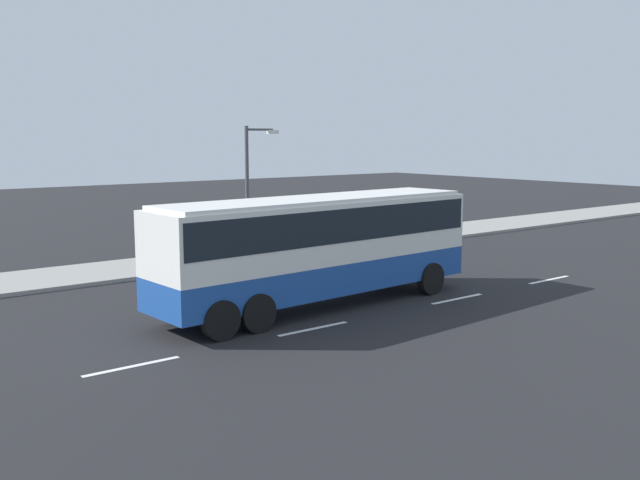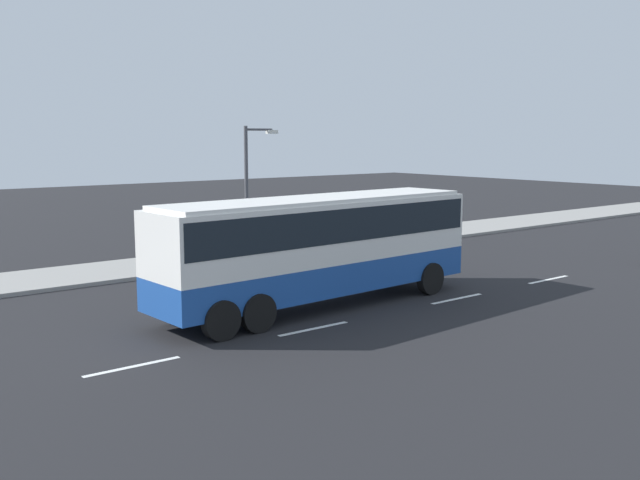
% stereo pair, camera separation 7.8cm
% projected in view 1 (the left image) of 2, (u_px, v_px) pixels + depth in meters
% --- Properties ---
extents(ground_plane, '(120.00, 120.00, 0.00)m').
position_uv_depth(ground_plane, '(353.00, 298.00, 23.80)').
color(ground_plane, black).
extents(sidewalk_curb, '(80.00, 4.00, 0.15)m').
position_uv_depth(sidewalk_curb, '(216.00, 259.00, 31.00)').
color(sidewalk_curb, gray).
rests_on(sidewalk_curb, ground_plane).
extents(lane_centreline, '(24.68, 0.16, 0.01)m').
position_uv_depth(lane_centreline, '(318.00, 328.00, 20.08)').
color(lane_centreline, white).
rests_on(lane_centreline, ground_plane).
extents(coach_bus, '(11.43, 3.13, 3.49)m').
position_uv_depth(coach_bus, '(319.00, 239.00, 22.29)').
color(coach_bus, '#1E4C9E').
rests_on(coach_bus, ground_plane).
extents(pedestrian_near_curb, '(0.32, 0.32, 1.71)m').
position_uv_depth(pedestrian_near_curb, '(156.00, 241.00, 29.08)').
color(pedestrian_near_curb, black).
rests_on(pedestrian_near_curb, sidewalk_curb).
extents(pedestrian_at_crossing, '(0.32, 0.32, 1.74)m').
position_uv_depth(pedestrian_at_crossing, '(206.00, 237.00, 29.98)').
color(pedestrian_at_crossing, black).
rests_on(pedestrian_at_crossing, sidewalk_curb).
extents(street_lamp, '(1.66, 0.24, 5.67)m').
position_uv_depth(street_lamp, '(251.00, 182.00, 30.23)').
color(street_lamp, '#47474C').
rests_on(street_lamp, sidewalk_curb).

